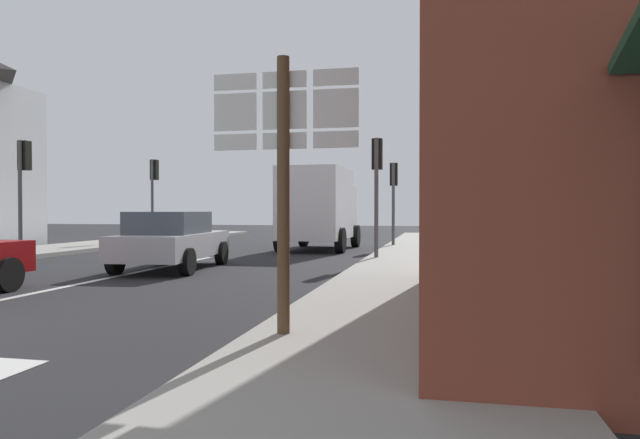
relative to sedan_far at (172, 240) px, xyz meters
The scene contains 10 objects.
ground_plane 1.81m from the sedan_far, 107.56° to the left, with size 80.00×80.00×0.00m, color #232326.
sidewalk_right 6.20m from the sedan_far, ahead, with size 3.16×44.00×0.14m, color gray.
lane_centre_stripe 2.59m from the sedan_far, 101.53° to the right, with size 0.16×12.00×0.01m, color silver.
sedan_far is the anchor object (origin of this frame).
delivery_truck 8.08m from the sedan_far, 74.28° to the left, with size 2.52×5.02×3.05m.
route_sign_post 8.83m from the sedan_far, 55.26° to the right, with size 1.66×0.14×3.20m.
traffic_light_near_left 6.43m from the sedan_far, 162.76° to the left, with size 0.30×0.49×3.64m.
traffic_light_far_right 10.66m from the sedan_far, 62.44° to the left, with size 0.30×0.49×3.39m.
traffic_light_near_right 6.17m from the sedan_far, 33.92° to the left, with size 0.30×0.49×3.61m.
traffic_light_far_left 11.66m from the sedan_far, 120.67° to the left, with size 0.30×0.49×3.77m.
Camera 1 is at (7.18, -4.79, 1.51)m, focal length 31.66 mm.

